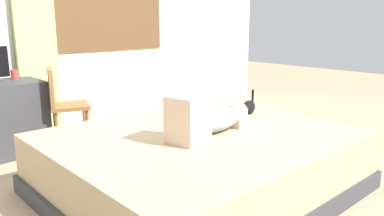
% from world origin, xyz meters
% --- Properties ---
extents(ground_plane, '(16.00, 16.00, 0.00)m').
position_xyz_m(ground_plane, '(0.00, 0.00, 0.00)').
color(ground_plane, tan).
extents(back_wall_with_window, '(6.40, 0.14, 2.90)m').
position_xyz_m(back_wall_with_window, '(0.01, 2.31, 1.45)').
color(back_wall_with_window, silver).
rests_on(back_wall_with_window, ground).
extents(bed, '(2.25, 1.93, 0.48)m').
position_xyz_m(bed, '(-0.15, -0.03, 0.23)').
color(bed, '#38383D').
rests_on(bed, ground).
extents(person_lying, '(0.94, 0.41, 0.34)m').
position_xyz_m(person_lying, '(-0.09, -0.09, 0.59)').
color(person_lying, '#8C939E').
rests_on(person_lying, bed).
extents(cat, '(0.33, 0.21, 0.21)m').
position_xyz_m(cat, '(0.59, 0.09, 0.54)').
color(cat, black).
rests_on(cat, bed).
extents(cup, '(0.07, 0.07, 0.10)m').
position_xyz_m(cup, '(-0.84, 2.02, 0.79)').
color(cup, '#B23D38').
rests_on(cup, desk).
extents(chair_by_desk, '(0.49, 0.49, 0.86)m').
position_xyz_m(chair_by_desk, '(-0.51, 1.65, 0.51)').
color(chair_by_desk, brown).
rests_on(chair_by_desk, ground).
extents(curtain_left, '(0.44, 0.06, 2.56)m').
position_xyz_m(curtain_left, '(-0.52, 2.19, 1.28)').
color(curtain_left, '#ADCC75').
rests_on(curtain_left, ground).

